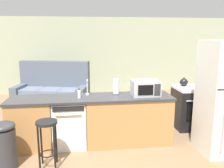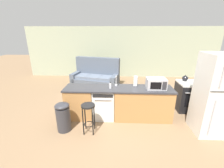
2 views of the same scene
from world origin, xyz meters
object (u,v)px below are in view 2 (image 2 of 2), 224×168
dishwasher (104,103)px  microwave (156,83)px  bar_stool (88,113)px  trash_bin (63,117)px  refrigerator (215,95)px  couch (96,78)px  paper_towel_roll (136,81)px  soap_bottle (110,86)px  kettle (185,78)px  stove_range (190,96)px

dishwasher → microwave: bearing=-0.1°
bar_stool → trash_bin: same height
refrigerator → bar_stool: 2.93m
dishwasher → couch: bearing=103.1°
paper_towel_roll → microwave: bearing=-17.7°
soap_bottle → bar_stool: 0.93m
dishwasher → couch: size_ratio=0.39×
refrigerator → microwave: bearing=155.6°
bar_stool → soap_bottle: bearing=54.3°
paper_towel_roll → kettle: bearing=18.2°
stove_range → bar_stool: (-2.90, -1.27, 0.08)m
paper_towel_roll → bar_stool: size_ratio=0.38×
dishwasher → microwave: (1.39, -0.00, 0.62)m
trash_bin → stove_range: bearing=18.9°
bar_stool → couch: (-0.30, 3.27, -0.14)m
bar_stool → refrigerator: bearing=3.4°
microwave → couch: bearing=127.9°
bar_stool → stove_range: bearing=23.6°
soap_bottle → trash_bin: soap_bottle is taller
kettle → dishwasher: bearing=-164.4°
stove_range → soap_bottle: (-2.42, -0.60, 0.52)m
stove_range → trash_bin: bearing=-161.1°
trash_bin → dishwasher: bearing=35.3°
soap_bottle → trash_bin: (-1.12, -0.61, -0.59)m
microwave → kettle: size_ratio=2.44×
dishwasher → kettle: kettle is taller
paper_towel_roll → stove_range: bearing=12.5°
soap_bottle → refrigerator: bearing=-11.7°
soap_bottle → stove_range: bearing=13.9°
kettle → bar_stool: kettle is taller
paper_towel_roll → soap_bottle: size_ratio=1.60×
kettle → trash_bin: 3.68m
soap_bottle → kettle: kettle is taller
stove_range → trash_bin: size_ratio=1.22×
kettle → trash_bin: bearing=-158.3°
kettle → couch: bearing=148.3°
dishwasher → couch: couch is taller
stove_range → bar_stool: stove_range is taller
soap_bottle → couch: (-0.78, 2.60, -0.58)m
kettle → couch: (-3.03, 1.87, -0.59)m
dishwasher → trash_bin: 1.15m
refrigerator → microwave: 1.33m
stove_range → refrigerator: size_ratio=0.47×
paper_towel_roll → refrigerator: bearing=-22.5°
stove_range → refrigerator: refrigerator is taller
dishwasher → kettle: bearing=15.6°
refrigerator → trash_bin: refrigerator is taller
stove_range → couch: couch is taller
bar_stool → trash_bin: size_ratio=1.00×
refrigerator → kettle: refrigerator is taller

